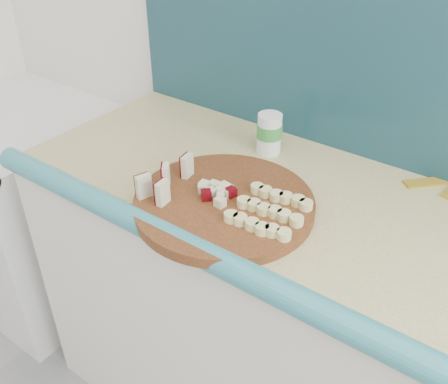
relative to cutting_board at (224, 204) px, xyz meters
name	(u,v)px	position (x,y,z in m)	size (l,w,h in m)	color
porcelain_fixture	(37,202)	(-1.06, 0.14, -0.52)	(0.70, 0.72, 0.84)	white
cutting_board	(224,204)	(0.00, 0.00, 0.00)	(0.42, 0.42, 0.03)	#461E0F
apple_wedges	(165,180)	(-0.14, -0.05, 0.04)	(0.08, 0.17, 0.06)	beige
apple_chunks	(214,192)	(-0.03, 0.00, 0.02)	(0.07, 0.07, 0.02)	beige
banana_slices	(269,211)	(0.12, 0.01, 0.02)	(0.17, 0.17, 0.02)	#E2DA8A
canister	(269,133)	(-0.06, 0.29, 0.05)	(0.07, 0.07, 0.11)	white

